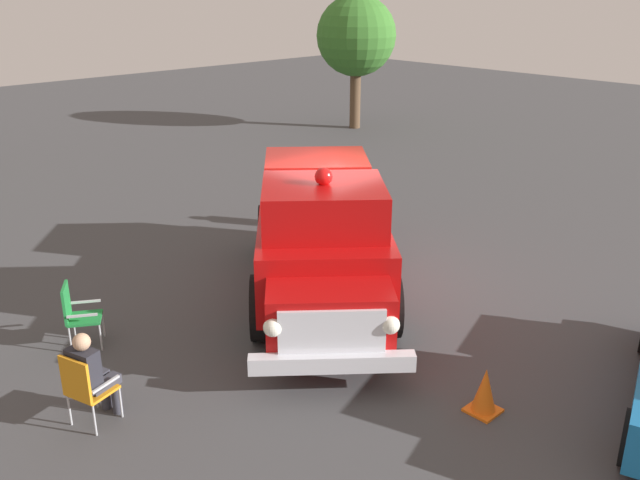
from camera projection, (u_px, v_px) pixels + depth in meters
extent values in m
plane|color=#424244|center=(335.00, 276.00, 12.95)|extent=(60.00, 60.00, 0.00)
cylinder|color=black|center=(389.00, 305.00, 10.64)|extent=(0.92, 1.00, 1.04)
cylinder|color=black|center=(261.00, 308.00, 10.56)|extent=(0.92, 1.00, 1.04)
cylinder|color=black|center=(365.00, 229.00, 13.91)|extent=(0.92, 1.00, 1.04)
cylinder|color=black|center=(267.00, 230.00, 13.82)|extent=(0.92, 1.00, 1.04)
cube|color=#B70C0C|center=(320.00, 235.00, 12.04)|extent=(4.80, 5.08, 1.10)
cube|color=#B70C0C|center=(330.00, 316.00, 9.43)|extent=(1.92, 1.83, 0.84)
cube|color=#B70C0C|center=(323.00, 207.00, 10.65)|extent=(2.55, 2.53, 0.76)
cube|color=#B21914|center=(316.00, 172.00, 13.22)|extent=(2.59, 2.57, 0.60)
cube|color=silver|center=(332.00, 331.00, 9.01)|extent=(1.17, 1.03, 0.64)
cube|color=silver|center=(332.00, 363.00, 9.07)|extent=(1.82, 1.62, 0.24)
sphere|color=white|center=(390.00, 325.00, 9.02)|extent=(0.37, 0.37, 0.26)
sphere|color=white|center=(273.00, 327.00, 8.95)|extent=(0.37, 0.37, 0.26)
sphere|color=red|center=(324.00, 177.00, 10.47)|extent=(0.39, 0.39, 0.28)
cylinder|color=black|center=(634.00, 440.00, 7.80)|extent=(0.73, 0.46, 0.68)
cylinder|color=#B7BABF|center=(96.00, 393.00, 8.90)|extent=(0.03, 0.03, 0.44)
cylinder|color=#B7BABF|center=(121.00, 402.00, 8.70)|extent=(0.03, 0.03, 0.44)
cylinder|color=#B7BABF|center=(70.00, 410.00, 8.54)|extent=(0.03, 0.03, 0.44)
cylinder|color=#B7BABF|center=(95.00, 420.00, 8.34)|extent=(0.03, 0.03, 0.44)
cube|color=orange|center=(93.00, 390.00, 8.54)|extent=(0.60, 0.60, 0.04)
cube|color=orange|center=(75.00, 380.00, 8.24)|extent=(0.18, 0.47, 0.56)
cube|color=#B7BABF|center=(78.00, 374.00, 8.59)|extent=(0.43, 0.16, 0.03)
cube|color=#B7BABF|center=(106.00, 384.00, 8.37)|extent=(0.43, 0.16, 0.03)
cylinder|color=#B7BABF|center=(103.00, 324.00, 10.69)|extent=(0.04, 0.04, 0.44)
cylinder|color=#B7BABF|center=(101.00, 337.00, 10.29)|extent=(0.04, 0.04, 0.44)
cylinder|color=#B7BABF|center=(74.00, 327.00, 10.61)|extent=(0.04, 0.04, 0.44)
cylinder|color=#B7BABF|center=(70.00, 340.00, 10.21)|extent=(0.04, 0.04, 0.44)
cube|color=#1E7F38|center=(85.00, 318.00, 10.36)|extent=(0.66, 0.66, 0.04)
cube|color=#1E7F38|center=(66.00, 303.00, 10.22)|extent=(0.29, 0.43, 0.56)
cube|color=#B7BABF|center=(86.00, 302.00, 10.53)|extent=(0.39, 0.26, 0.03)
cube|color=#B7BABF|center=(82.00, 316.00, 10.09)|extent=(0.39, 0.26, 0.03)
cylinder|color=#383842|center=(105.00, 393.00, 8.89)|extent=(0.16, 0.16, 0.45)
cylinder|color=#383842|center=(117.00, 397.00, 8.80)|extent=(0.16, 0.16, 0.45)
cube|color=#383842|center=(93.00, 380.00, 8.66)|extent=(0.46, 0.27, 0.13)
cube|color=#383842|center=(105.00, 384.00, 8.56)|extent=(0.46, 0.27, 0.13)
cube|color=#26262D|center=(84.00, 369.00, 8.34)|extent=(0.33, 0.45, 0.54)
sphere|color=tan|center=(82.00, 342.00, 8.22)|extent=(0.27, 0.27, 0.22)
cylinder|color=#2D334C|center=(363.00, 214.00, 15.07)|extent=(0.16, 0.16, 0.88)
cylinder|color=#2D334C|center=(355.00, 211.00, 15.21)|extent=(0.16, 0.16, 0.88)
cube|color=maroon|center=(360.00, 181.00, 14.89)|extent=(0.28, 0.43, 0.56)
cylinder|color=maroon|center=(369.00, 186.00, 14.73)|extent=(0.10, 0.10, 0.60)
cylinder|color=maroon|center=(350.00, 182.00, 15.08)|extent=(0.10, 0.10, 0.60)
sphere|color=tan|center=(360.00, 164.00, 14.74)|extent=(0.24, 0.24, 0.23)
cylinder|color=brown|center=(355.00, 96.00, 25.65)|extent=(0.40, 0.40, 2.38)
sphere|color=#377529|center=(356.00, 36.00, 24.86)|extent=(2.92, 2.92, 2.92)
cube|color=orange|center=(483.00, 410.00, 8.88)|extent=(0.40, 0.40, 0.04)
cone|color=orange|center=(485.00, 389.00, 8.77)|extent=(0.32, 0.32, 0.60)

